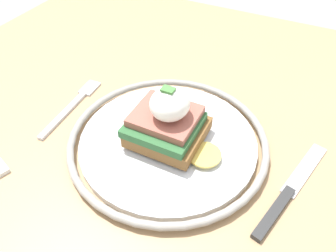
% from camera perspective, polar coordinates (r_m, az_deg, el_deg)
% --- Properties ---
extents(dining_table, '(0.90, 0.89, 0.76)m').
position_cam_1_polar(dining_table, '(0.57, -2.41, -9.59)').
color(dining_table, tan).
rests_on(dining_table, ground_plane).
extents(plate, '(0.27, 0.27, 0.02)m').
position_cam_1_polar(plate, '(0.45, 0.00, -2.50)').
color(plate, silver).
rests_on(plate, dining_table).
extents(sandwich, '(0.13, 0.09, 0.08)m').
position_cam_1_polar(sandwich, '(0.42, -0.04, 0.80)').
color(sandwich, brown).
rests_on(sandwich, plate).
extents(fork, '(0.03, 0.15, 0.00)m').
position_cam_1_polar(fork, '(0.54, -16.13, 3.62)').
color(fork, silver).
rests_on(fork, dining_table).
extents(knife, '(0.06, 0.18, 0.01)m').
position_cam_1_polar(knife, '(0.42, 19.95, -11.19)').
color(knife, '#2D2D2D').
rests_on(knife, dining_table).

